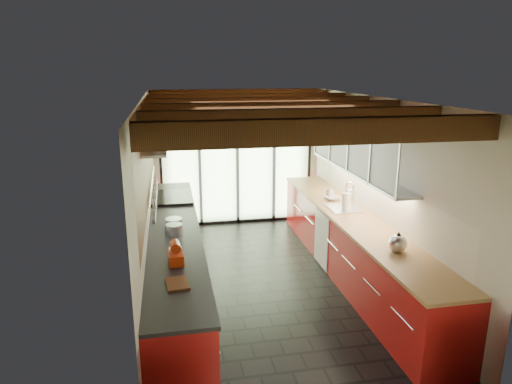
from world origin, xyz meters
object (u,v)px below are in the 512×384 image
bowl (333,198)px  kettle (398,242)px  stand_mixer (176,254)px  paper_towel (346,202)px  soap_bottle (330,192)px

bowl → kettle: bearing=-90.0°
stand_mixer → paper_towel: size_ratio=0.91×
soap_bottle → bowl: soap_bottle is taller
kettle → bowl: bearing=90.0°
paper_towel → soap_bottle: size_ratio=1.51×
kettle → soap_bottle: kettle is taller
kettle → soap_bottle: (0.00, 2.30, -0.01)m
stand_mixer → paper_towel: bearing=29.4°
bowl → stand_mixer: bearing=-142.0°
stand_mixer → soap_bottle: bearing=39.9°
soap_bottle → paper_towel: bearing=-90.0°
stand_mixer → bowl: 3.23m
kettle → soap_bottle: size_ratio=1.31×
stand_mixer → soap_bottle: (2.54, 2.12, 0.00)m
paper_towel → bowl: size_ratio=1.41×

